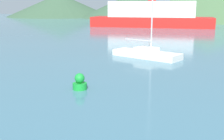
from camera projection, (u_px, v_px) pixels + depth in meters
The scene contains 6 objects.
sailboat_inner at pixel (146, 52), 23.98m from camera, with size 6.25×3.75×10.44m.
ferry_distant at pixel (151, 16), 57.55m from camera, with size 25.10×9.17×6.77m.
buoy_marker at pixel (80, 83), 14.86m from camera, with size 0.76×0.76×0.87m.
hill_west at pixel (60, 5), 111.18m from camera, with size 40.86×40.86×8.82m.
hill_central at pixel (132, 5), 101.07m from camera, with size 38.27×38.27×8.63m.
hill_east at pixel (210, 2), 89.39m from camera, with size 55.21×55.21×10.94m.
Camera 1 is at (4.34, 1.20, 4.36)m, focal length 45.00 mm.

